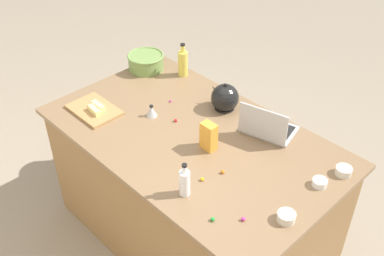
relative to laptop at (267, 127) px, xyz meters
The scene contains 23 objects.
ground_plane 1.05m from the laptop, 47.53° to the left, with size 12.00×12.00×0.00m, color gray.
island_counter 0.67m from the laptop, 47.53° to the left, with size 1.81×1.08×0.90m.
laptop is the anchor object (origin of this frame).
mixing_bowl_large 1.11m from the laptop, ahead, with size 0.27×0.27×0.12m.
bottle_oil 0.86m from the laptop, ahead, with size 0.07×0.07×0.25m.
bottle_vinegar 0.70m from the laptop, 92.19° to the left, with size 0.06×0.06×0.20m.
kettle 0.36m from the laptop, ahead, with size 0.21×0.18×0.20m.
cutting_board 1.10m from the laptop, 33.41° to the left, with size 0.34×0.23×0.02m, color #AD7F4C.
butter_stick_left 1.08m from the laptop, 32.85° to the left, with size 0.11×0.04×0.04m, color #F4E58C.
butter_stick_right 1.08m from the laptop, 35.59° to the left, with size 0.11×0.04×0.04m, color #F4E58C.
ramekin_small 0.51m from the laptop, behind, with size 0.09×0.09×0.04m, color beige.
ramekin_medium 0.50m from the laptop, 161.86° to the left, with size 0.08×0.08×0.04m, color white.
ramekin_wide 0.69m from the laptop, 136.23° to the left, with size 0.09×0.09×0.05m, color beige.
kitchen_timer 0.73m from the laptop, 31.09° to the left, with size 0.07×0.07×0.08m.
candy_bag 0.38m from the laptop, 67.39° to the left, with size 0.09×0.06×0.17m, color gold.
candy_0 0.45m from the laptop, 97.31° to the left, with size 0.02×0.02×0.02m, color orange.
candy_1 0.57m from the laptop, 92.06° to the left, with size 0.02×0.02×0.02m, color yellow.
candy_2 0.77m from the laptop, 109.06° to the left, with size 0.02×0.02×0.02m, color green.
candy_3 0.56m from the laptop, 33.55° to the left, with size 0.02×0.02×0.02m, color red.
candy_4 0.34m from the laptop, 56.20° to the left, with size 0.02×0.02×0.02m, color orange.
candy_5 0.72m from the laptop, 119.56° to the left, with size 0.02×0.02×0.02m, color #CC3399.
candy_6 0.35m from the laptop, 59.93° to the left, with size 0.02×0.02×0.02m, color orange.
candy_7 0.68m from the laptop, 15.80° to the left, with size 0.02×0.02×0.02m, color #CC3399.
Camera 1 is at (-1.56, 1.51, 2.58)m, focal length 42.94 mm.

